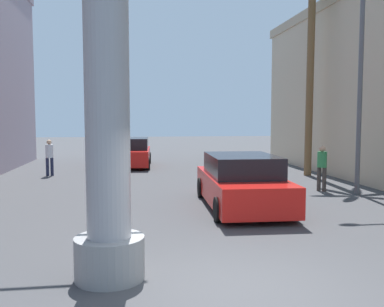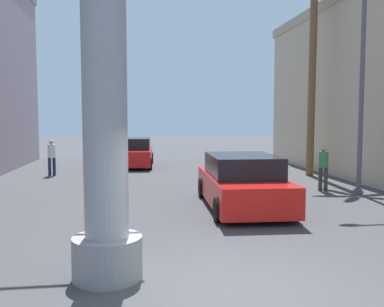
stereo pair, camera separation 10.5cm
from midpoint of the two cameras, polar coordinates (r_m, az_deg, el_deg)
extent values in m
plane|color=#424244|center=(16.42, -2.27, -4.52)|extent=(90.66, 90.66, 0.00)
cylinder|color=#9E9EA3|center=(7.15, -11.29, 16.50)|extent=(0.72, 0.72, 8.21)
cylinder|color=gray|center=(7.36, -10.81, -13.46)|extent=(1.15, 1.15, 0.70)
cylinder|color=#59595E|center=(15.83, 21.85, 7.50)|extent=(0.16, 0.16, 6.99)
sphere|color=green|center=(10.44, -9.47, 18.80)|extent=(0.14, 0.14, 0.14)
cylinder|color=black|center=(14.33, 1.60, -4.58)|extent=(0.24, 0.65, 0.64)
cylinder|color=black|center=(14.70, 9.15, -4.40)|extent=(0.24, 0.65, 0.64)
cylinder|color=black|center=(10.96, 3.87, -7.48)|extent=(0.24, 0.65, 0.64)
cylinder|color=black|center=(11.43, 13.59, -7.09)|extent=(0.24, 0.65, 0.64)
cube|color=red|center=(12.77, 6.92, -4.66)|extent=(2.24, 5.03, 0.80)
cube|color=black|center=(12.67, 6.95, -1.54)|extent=(1.99, 2.79, 0.60)
cylinder|color=black|center=(25.36, -9.44, -0.58)|extent=(0.26, 0.65, 0.64)
cylinder|color=black|center=(25.26, -5.33, -0.55)|extent=(0.26, 0.65, 0.64)
cylinder|color=black|center=(22.14, -10.20, -1.35)|extent=(0.26, 0.65, 0.64)
cylinder|color=black|center=(22.02, -5.50, -1.33)|extent=(0.26, 0.65, 0.64)
cube|color=red|center=(23.65, -7.62, -0.35)|extent=(2.20, 4.76, 0.80)
cube|color=black|center=(23.60, -7.63, 1.34)|extent=(1.91, 2.66, 0.60)
cylinder|color=brown|center=(20.49, 15.87, 9.72)|extent=(0.46, 0.52, 8.98)
cylinder|color=#1E233F|center=(20.67, -17.77, -1.66)|extent=(0.14, 0.14, 0.84)
cylinder|color=#1E233F|center=(20.64, -18.32, -1.68)|extent=(0.14, 0.14, 0.84)
cylinder|color=silver|center=(20.59, -18.09, 0.32)|extent=(0.42, 0.42, 0.60)
sphere|color=tan|center=(20.56, -18.12, 1.46)|extent=(0.22, 0.22, 0.22)
cylinder|color=#3F3833|center=(16.12, 17.58, -3.34)|extent=(0.14, 0.14, 0.87)
cylinder|color=#3F3833|center=(16.19, 16.92, -3.29)|extent=(0.14, 0.14, 0.87)
cylinder|color=#338C4C|center=(16.07, 17.31, -0.79)|extent=(0.48, 0.48, 0.56)
sphere|color=tan|center=(16.04, 17.35, 0.61)|extent=(0.22, 0.22, 0.22)
camera|label=1|loc=(0.05, -89.73, 0.02)|focal=40.00mm
camera|label=2|loc=(0.05, 90.27, -0.02)|focal=40.00mm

